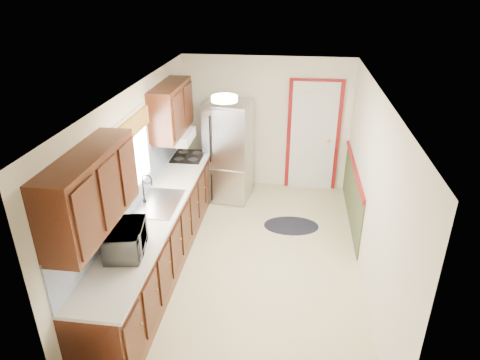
# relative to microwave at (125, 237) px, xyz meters

# --- Properties ---
(room_shell) EXTENTS (3.20, 5.20, 2.52)m
(room_shell) POSITION_rel_microwave_xyz_m (1.20, 1.29, 0.07)
(room_shell) COLOR beige
(room_shell) RESTS_ON ground
(kitchen_run) EXTENTS (0.63, 4.00, 2.20)m
(kitchen_run) POSITION_rel_microwave_xyz_m (-0.04, 1.00, -0.32)
(kitchen_run) COLOR #3B190D
(kitchen_run) RESTS_ON ground
(back_wall_trim) EXTENTS (1.12, 2.30, 2.08)m
(back_wall_trim) POSITION_rel_microwave_xyz_m (2.19, 3.50, -0.24)
(back_wall_trim) COLOR maroon
(back_wall_trim) RESTS_ON ground
(ceiling_fixture) EXTENTS (0.30, 0.30, 0.06)m
(ceiling_fixture) POSITION_rel_microwave_xyz_m (0.90, 1.09, 1.23)
(ceiling_fixture) COLOR #FFD88C
(ceiling_fixture) RESTS_ON room_shell
(microwave) EXTENTS (0.41, 0.61, 0.38)m
(microwave) POSITION_rel_microwave_xyz_m (0.00, 0.00, 0.00)
(microwave) COLOR white
(microwave) RESTS_ON kitchen_run
(refrigerator) EXTENTS (0.80, 0.77, 1.75)m
(refrigerator) POSITION_rel_microwave_xyz_m (0.60, 3.17, -0.26)
(refrigerator) COLOR #B7B7BC
(refrigerator) RESTS_ON ground
(rug) EXTENTS (0.91, 0.62, 0.01)m
(rug) POSITION_rel_microwave_xyz_m (1.75, 2.30, -1.12)
(rug) COLOR black
(rug) RESTS_ON ground
(cooktop) EXTENTS (0.49, 0.58, 0.02)m
(cooktop) POSITION_rel_microwave_xyz_m (0.01, 2.69, -0.18)
(cooktop) COLOR black
(cooktop) RESTS_ON kitchen_run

